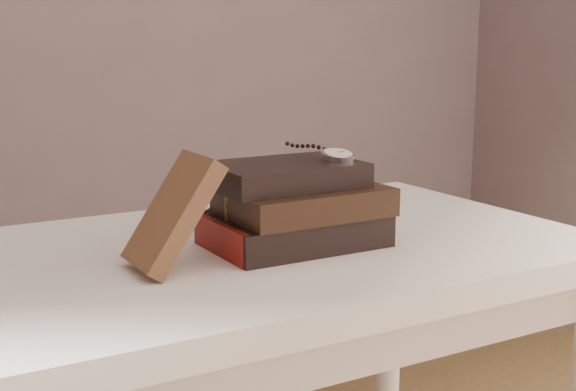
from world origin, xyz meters
TOP-DOWN VIEW (x-y plane):
  - table at (0.00, 0.35)m, footprint 1.00×0.60m
  - book_stack at (0.05, 0.32)m, footprint 0.25×0.17m
  - journal at (-0.15, 0.29)m, footprint 0.11×0.10m
  - pocket_watch at (0.12, 0.31)m, footprint 0.05×0.15m
  - eyeglasses at (-0.04, 0.40)m, footprint 0.10×0.12m

SIDE VIEW (x-z plane):
  - table at x=0.00m, z-range 0.28..1.03m
  - book_stack at x=0.05m, z-range 0.75..0.87m
  - eyeglasses at x=-0.04m, z-range 0.80..0.84m
  - journal at x=-0.15m, z-range 0.75..0.90m
  - pocket_watch at x=0.12m, z-range 0.87..0.89m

